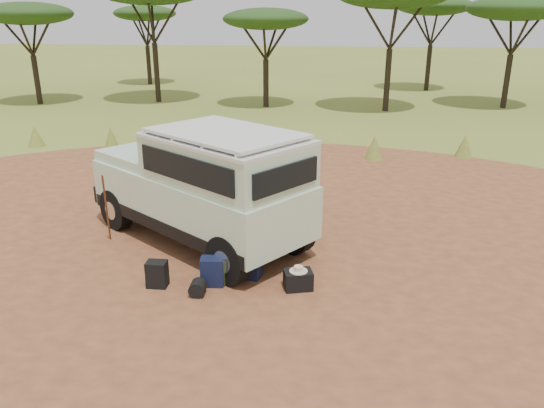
# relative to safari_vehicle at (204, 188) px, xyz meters

# --- Properties ---
(ground) EXTENTS (140.00, 140.00, 0.00)m
(ground) POSITION_rel_safari_vehicle_xyz_m (0.81, -1.15, -1.20)
(ground) COLOR olive
(ground) RESTS_ON ground
(dirt_clearing) EXTENTS (23.00, 23.00, 0.01)m
(dirt_clearing) POSITION_rel_safari_vehicle_xyz_m (0.81, -1.15, -1.19)
(dirt_clearing) COLOR #9A5932
(dirt_clearing) RESTS_ON ground
(grass_fringe) EXTENTS (36.60, 1.60, 0.90)m
(grass_fringe) POSITION_rel_safari_vehicle_xyz_m (0.93, 7.52, -0.79)
(grass_fringe) COLOR olive
(grass_fringe) RESTS_ON ground
(acacia_treeline) EXTENTS (46.70, 13.20, 6.26)m
(acacia_treeline) POSITION_rel_safari_vehicle_xyz_m (1.56, 18.66, 3.68)
(acacia_treeline) COLOR black
(acacia_treeline) RESTS_ON ground
(safari_vehicle) EXTENTS (5.25, 4.57, 2.48)m
(safari_vehicle) POSITION_rel_safari_vehicle_xyz_m (0.00, 0.00, 0.00)
(safari_vehicle) COLOR #BCD9BA
(safari_vehicle) RESTS_ON ground
(walking_staff) EXTENTS (0.21, 0.43, 1.56)m
(walking_staff) POSITION_rel_safari_vehicle_xyz_m (-1.98, -0.35, -0.42)
(walking_staff) COLOR brown
(walking_staff) RESTS_ON ground
(backpack_black) EXTENTS (0.36, 0.27, 0.48)m
(backpack_black) POSITION_rel_safari_vehicle_xyz_m (-0.37, -2.01, -0.95)
(backpack_black) COLOR black
(backpack_black) RESTS_ON ground
(backpack_navy) EXTENTS (0.43, 0.33, 0.53)m
(backpack_navy) POSITION_rel_safari_vehicle_xyz_m (0.58, -1.83, -0.93)
(backpack_navy) COLOR #101533
(backpack_navy) RESTS_ON ground
(backpack_olive) EXTENTS (0.42, 0.36, 0.50)m
(backpack_olive) POSITION_rel_safari_vehicle_xyz_m (0.67, -1.72, -0.95)
(backpack_olive) COLOR #394620
(backpack_olive) RESTS_ON ground
(duffel_navy) EXTENTS (0.46, 0.37, 0.46)m
(duffel_navy) POSITION_rel_safari_vehicle_xyz_m (1.18, -1.44, -0.97)
(duffel_navy) COLOR #101533
(duffel_navy) RESTS_ON ground
(hard_case) EXTENTS (0.56, 0.47, 0.34)m
(hard_case) POSITION_rel_safari_vehicle_xyz_m (2.10, -1.76, -1.02)
(hard_case) COLOR black
(hard_case) RESTS_ON ground
(stuff_sack) EXTENTS (0.29, 0.29, 0.28)m
(stuff_sack) POSITION_rel_safari_vehicle_xyz_m (0.41, -2.22, -1.06)
(stuff_sack) COLOR black
(stuff_sack) RESTS_ON ground
(safari_hat) EXTENTS (0.32, 0.32, 0.09)m
(safari_hat) POSITION_rel_safari_vehicle_xyz_m (2.10, -1.76, -0.82)
(safari_hat) COLOR beige
(safari_hat) RESTS_ON hard_case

